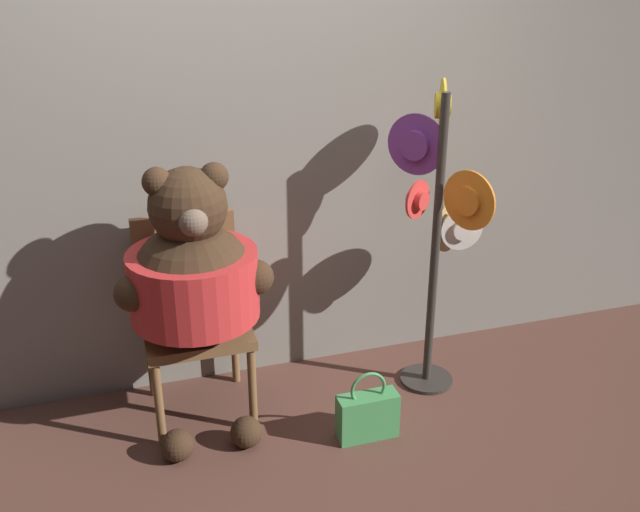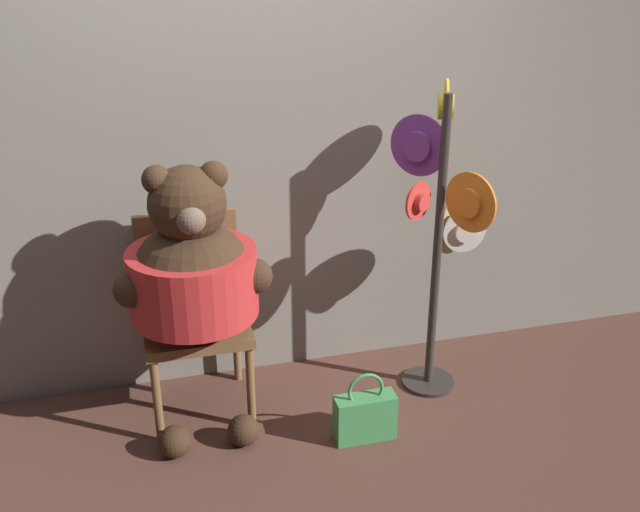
# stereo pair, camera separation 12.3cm
# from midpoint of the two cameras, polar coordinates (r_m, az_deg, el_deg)

# --- Properties ---
(ground_plane) EXTENTS (14.00, 14.00, 0.00)m
(ground_plane) POSITION_cam_midpoint_polar(r_m,az_deg,el_deg) (3.42, -3.13, -15.28)
(ground_plane) COLOR brown
(wall_back) EXTENTS (8.00, 0.10, 2.41)m
(wall_back) POSITION_cam_midpoint_polar(r_m,az_deg,el_deg) (3.57, -6.79, 8.16)
(wall_back) COLOR gray
(wall_back) RESTS_ON ground_plane
(chair) EXTENTS (0.49, 0.49, 0.97)m
(chair) POSITION_cam_midpoint_polar(r_m,az_deg,el_deg) (3.51, -11.15, -4.19)
(chair) COLOR brown
(chair) RESTS_ON ground_plane
(teddy_bear) EXTENTS (0.71, 0.63, 1.30)m
(teddy_bear) POSITION_cam_midpoint_polar(r_m,az_deg,el_deg) (3.26, -11.15, -1.68)
(teddy_bear) COLOR #3D2819
(teddy_bear) RESTS_ON ground_plane
(hat_display_rack) EXTENTS (0.48, 0.52, 1.58)m
(hat_display_rack) POSITION_cam_midpoint_polar(r_m,az_deg,el_deg) (3.51, 8.53, 3.18)
(hat_display_rack) COLOR #332D28
(hat_display_rack) RESTS_ON ground_plane
(handbag_on_ground) EXTENTS (0.29, 0.11, 0.35)m
(handbag_on_ground) POSITION_cam_midpoint_polar(r_m,az_deg,el_deg) (3.43, 2.78, -12.57)
(handbag_on_ground) COLOR #479E56
(handbag_on_ground) RESTS_ON ground_plane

